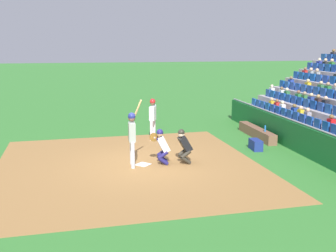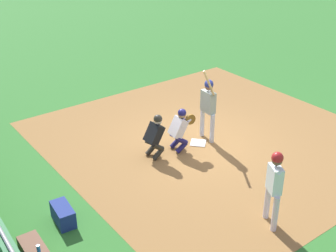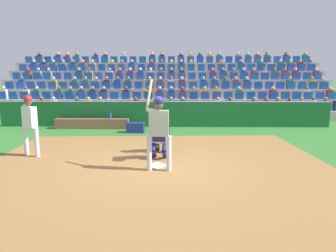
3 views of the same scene
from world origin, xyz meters
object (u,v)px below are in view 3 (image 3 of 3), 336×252
Objects in this scene: equipment_duffel_bag at (135,128)px; batter_at_plate at (159,124)px; catcher_crouching at (158,135)px; home_plate_umpire at (162,131)px; water_bottle_on_bench at (110,116)px; home_plate_marker at (157,166)px; on_deck_batter at (30,119)px; dugout_bench at (92,124)px.

batter_at_plate is at bearing 107.03° from equipment_duffel_bag.
equipment_duffel_bag is (1.15, -4.04, -0.51)m from catcher_crouching.
home_plate_umpire reaches higher than water_bottle_on_bench.
batter_at_plate is 5.31m from equipment_duffel_bag.
catcher_crouching reaches higher than home_plate_marker.
water_bottle_on_bench is at bearing -67.22° from home_plate_marker.
catcher_crouching is 4.74× the size of water_bottle_on_bench.
water_bottle_on_bench is 4.92m from on_deck_batter.
batter_at_plate reaches higher than equipment_duffel_bag.
catcher_crouching reaches higher than home_plate_umpire.
catcher_crouching is at bearing 115.54° from water_bottle_on_bench.
batter_at_plate is 1.88m from home_plate_umpire.
equipment_duffel_bag is (1.24, -3.26, -0.48)m from home_plate_umpire.
home_plate_umpire is 5.38m from dugout_bench.
on_deck_batter reaches higher than home_plate_marker.
home_plate_umpire is 3.94m from on_deck_batter.
catcher_crouching reaches higher than water_bottle_on_bench.
home_plate_umpire is (-0.04, -1.81, -0.50)m from batter_at_plate.
home_plate_umpire is at bearing -93.92° from home_plate_marker.
on_deck_batter reaches higher than home_plate_umpire.
water_bottle_on_bench is at bearing -179.45° from dugout_bench.
equipment_duffel_bag is (-1.23, 0.96, -0.37)m from water_bottle_on_bench.
on_deck_batter reaches higher than equipment_duffel_bag.
equipment_duffel_bag is (-2.07, 0.95, -0.01)m from dugout_bench.
home_plate_marker is 0.24× the size of on_deck_batter.
batter_at_plate reaches higher than dugout_bench.
water_bottle_on_bench reaches higher than dugout_bench.
water_bottle_on_bench is 0.37× the size of equipment_duffel_bag.
batter_at_plate is 6.54m from water_bottle_on_bench.
equipment_duffel_bag is (1.21, -5.07, -0.98)m from batter_at_plate.
home_plate_umpire is (-0.09, -0.78, -0.02)m from catcher_crouching.
on_deck_batter reaches higher than dugout_bench.
water_bottle_on_bench is (2.44, -6.04, -0.61)m from batter_at_plate.
dugout_bench is at bearing -61.45° from batter_at_plate.
batter_at_plate is at bearing 92.85° from catcher_crouching.
batter_at_plate is 3.13× the size of equipment_duffel_bag.
home_plate_marker is 6.51m from dugout_bench.
equipment_duffel_bag is 4.65m from on_deck_batter.
catcher_crouching is 3.84m from on_deck_batter.
catcher_crouching is at bearing -91.01° from home_plate_marker.
batter_at_plate is (-0.06, 0.37, 1.17)m from home_plate_marker.
on_deck_batter reaches higher than catcher_crouching.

